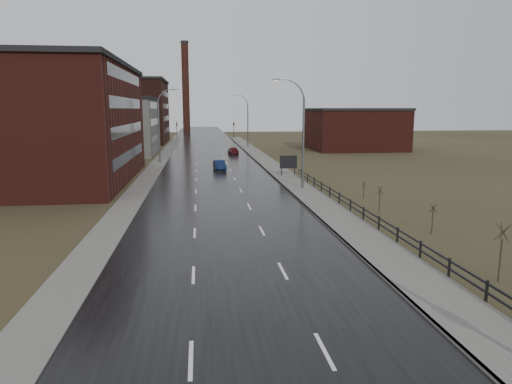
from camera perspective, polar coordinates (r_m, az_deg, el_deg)
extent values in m
cube|color=black|center=(70.69, -5.55, 3.55)|extent=(14.00, 300.00, 0.06)
cube|color=#595651|center=(47.10, 5.85, 0.21)|extent=(3.20, 180.00, 0.18)
cube|color=slate|center=(46.78, 4.04, 0.17)|extent=(0.16, 180.00, 0.18)
cube|color=#595651|center=(70.94, -12.19, 3.41)|extent=(2.40, 260.00, 0.12)
cube|color=#471914|center=(58.43, -26.45, 7.47)|extent=(22.00, 28.00, 13.00)
cube|color=black|center=(58.61, -27.00, 14.06)|extent=(22.44, 28.56, 0.50)
cube|color=black|center=(56.03, -15.48, 4.50)|extent=(0.06, 22.40, 1.20)
cube|color=black|center=(55.82, -15.63, 7.57)|extent=(0.06, 22.40, 1.20)
cube|color=black|center=(55.78, -15.78, 10.64)|extent=(0.06, 22.40, 1.20)
cube|color=black|center=(55.90, -15.94, 13.72)|extent=(0.06, 22.40, 1.20)
cube|color=slate|center=(89.70, -17.62, 7.73)|extent=(16.00, 20.00, 10.00)
cube|color=black|center=(89.66, -17.81, 11.08)|extent=(16.32, 20.40, 0.50)
cube|color=black|center=(88.71, -12.44, 6.65)|extent=(0.06, 16.00, 1.20)
cube|color=black|center=(88.58, -12.52, 8.59)|extent=(0.06, 16.00, 1.20)
cube|color=black|center=(88.55, -12.60, 10.53)|extent=(0.06, 16.00, 1.20)
cube|color=#331611|center=(120.05, -17.48, 9.47)|extent=(26.00, 24.00, 15.00)
cube|color=black|center=(120.25, -17.69, 13.16)|extent=(26.52, 24.48, 0.50)
cube|color=black|center=(118.58, -11.13, 7.57)|extent=(0.06, 19.20, 1.20)
cube|color=black|center=(118.48, -11.18, 9.02)|extent=(0.06, 19.20, 1.20)
cube|color=black|center=(118.46, -11.23, 10.47)|extent=(0.06, 19.20, 1.20)
cube|color=black|center=(118.51, -11.29, 11.92)|extent=(0.06, 19.20, 1.20)
cube|color=#471914|center=(97.72, 12.23, 7.57)|extent=(18.00, 16.00, 8.00)
cube|color=black|center=(97.62, 12.33, 10.06)|extent=(18.36, 16.32, 0.50)
cylinder|color=#331611|center=(160.37, -8.78, 12.61)|extent=(2.40, 2.40, 30.00)
cylinder|color=black|center=(161.73, -8.94, 18.03)|extent=(2.70, 2.70, 0.80)
cylinder|color=slate|center=(47.53, 5.92, 5.96)|extent=(0.24, 0.24, 9.50)
cylinder|color=slate|center=(47.38, 5.84, 12.19)|extent=(0.51, 0.14, 0.98)
cylinder|color=slate|center=(47.30, 5.28, 13.07)|extent=(0.81, 0.14, 0.81)
cylinder|color=slate|center=(47.18, 4.41, 13.67)|extent=(0.98, 0.14, 0.51)
cylinder|color=slate|center=(47.04, 3.38, 13.89)|extent=(1.01, 0.14, 0.14)
cube|color=slate|center=(46.91, 2.53, 13.85)|extent=(0.70, 0.28, 0.18)
cube|color=silver|center=(46.91, 2.53, 13.73)|extent=(0.50, 0.20, 0.04)
cylinder|color=slate|center=(72.52, -12.04, 7.28)|extent=(0.24, 0.24, 9.50)
cylinder|color=slate|center=(72.44, -12.06, 11.36)|extent=(0.51, 0.14, 0.98)
cylinder|color=slate|center=(72.42, -11.70, 11.94)|extent=(0.81, 0.14, 0.81)
cylinder|color=slate|center=(72.39, -11.14, 12.34)|extent=(0.98, 0.14, 0.51)
cylinder|color=slate|center=(72.34, -10.46, 12.49)|extent=(1.01, 0.14, 0.14)
cube|color=slate|center=(72.31, -9.90, 12.47)|extent=(0.70, 0.28, 0.18)
cube|color=silver|center=(72.30, -9.90, 12.39)|extent=(0.50, 0.20, 0.04)
cylinder|color=slate|center=(100.80, -1.03, 8.30)|extent=(0.24, 0.24, 9.50)
cylinder|color=slate|center=(100.74, -1.14, 11.23)|extent=(0.51, 0.14, 0.98)
cylinder|color=slate|center=(100.70, -1.41, 11.64)|extent=(0.81, 0.14, 0.81)
cylinder|color=slate|center=(100.64, -1.83, 11.91)|extent=(0.98, 0.14, 0.51)
cylinder|color=slate|center=(100.57, -2.32, 12.00)|extent=(1.01, 0.14, 0.14)
cube|color=slate|center=(100.52, -2.72, 11.97)|extent=(0.70, 0.28, 0.18)
cube|color=silver|center=(100.51, -2.72, 11.91)|extent=(0.50, 0.20, 0.04)
cube|color=black|center=(22.44, 26.86, -11.12)|extent=(0.10, 0.10, 1.10)
cube|color=black|center=(24.81, 22.99, -8.80)|extent=(0.10, 0.10, 1.10)
cube|color=black|center=(27.31, 19.85, -6.86)|extent=(0.10, 0.10, 1.10)
cube|color=black|center=(29.89, 17.26, -5.23)|extent=(0.10, 0.10, 1.10)
cube|color=black|center=(32.55, 15.11, -3.86)|extent=(0.10, 0.10, 1.10)
cube|color=black|center=(35.27, 13.28, -2.69)|extent=(0.10, 0.10, 1.10)
cube|color=black|center=(38.02, 11.72, -1.69)|extent=(0.10, 0.10, 1.10)
cube|color=black|center=(40.81, 10.38, -0.82)|extent=(0.10, 0.10, 1.10)
cube|color=black|center=(43.63, 9.21, -0.07)|extent=(0.10, 0.10, 1.10)
cube|color=black|center=(46.48, 8.18, 0.59)|extent=(0.10, 0.10, 1.10)
cube|color=black|center=(49.34, 7.27, 1.18)|extent=(0.10, 0.10, 1.10)
cube|color=black|center=(52.21, 6.46, 1.70)|extent=(0.10, 0.10, 1.10)
cube|color=black|center=(55.10, 5.73, 2.17)|extent=(0.10, 0.10, 1.10)
cube|color=black|center=(32.01, 15.47, -3.38)|extent=(0.08, 53.00, 0.10)
cube|color=black|center=(32.11, 15.44, -4.07)|extent=(0.08, 53.00, 0.10)
cylinder|color=#382D23|center=(25.33, 28.20, -7.56)|extent=(0.08, 0.08, 2.17)
cylinder|color=#382D23|center=(24.99, 28.57, -4.46)|extent=(0.04, 0.73, 0.85)
cylinder|color=#382D23|center=(25.01, 28.44, -4.44)|extent=(0.69, 0.27, 0.86)
cylinder|color=#382D23|center=(24.96, 28.36, -4.46)|extent=(0.41, 0.61, 0.87)
cylinder|color=#382D23|center=(24.92, 28.44, -4.49)|extent=(0.41, 0.61, 0.87)
cylinder|color=#382D23|center=(24.93, 28.56, -4.49)|extent=(0.69, 0.27, 0.86)
cylinder|color=#382D23|center=(33.07, 21.18, -3.60)|extent=(0.08, 0.08, 1.53)
cylinder|color=#382D23|center=(32.88, 21.36, -1.91)|extent=(0.04, 0.52, 0.61)
cylinder|color=#382D23|center=(32.91, 21.27, -1.89)|extent=(0.50, 0.20, 0.62)
cylinder|color=#382D23|center=(32.86, 21.20, -1.90)|extent=(0.30, 0.44, 0.62)
cylinder|color=#382D23|center=(32.81, 21.25, -1.93)|extent=(0.30, 0.44, 0.62)
cylinder|color=#382D23|center=(32.82, 21.35, -1.93)|extent=(0.50, 0.20, 0.62)
cylinder|color=#382D23|center=(38.35, 15.19, -1.33)|extent=(0.08, 0.08, 1.64)
cylinder|color=#382D23|center=(38.18, 15.33, 0.24)|extent=(0.04, 0.55, 0.65)
cylinder|color=#382D23|center=(38.21, 15.26, 0.25)|extent=(0.53, 0.21, 0.66)
cylinder|color=#382D23|center=(38.17, 15.19, 0.24)|extent=(0.32, 0.47, 0.66)
cylinder|color=#382D23|center=(38.12, 15.22, 0.23)|extent=(0.32, 0.47, 0.66)
cylinder|color=#382D23|center=(38.12, 15.31, 0.22)|extent=(0.53, 0.21, 0.66)
cylinder|color=#382D23|center=(44.30, 13.30, -0.03)|extent=(0.08, 0.08, 1.15)
cylinder|color=#382D23|center=(44.19, 13.40, 0.93)|extent=(0.04, 0.40, 0.46)
cylinder|color=#382D23|center=(44.22, 13.34, 0.94)|extent=(0.38, 0.16, 0.47)
cylinder|color=#382D23|center=(44.19, 13.28, 0.93)|extent=(0.23, 0.34, 0.48)
cylinder|color=#382D23|center=(44.13, 13.31, 0.92)|extent=(0.23, 0.34, 0.48)
cylinder|color=#382D23|center=(44.14, 13.38, 0.92)|extent=(0.38, 0.16, 0.47)
cube|color=black|center=(56.91, 3.22, 2.82)|extent=(0.10, 0.10, 1.80)
cube|color=black|center=(57.23, 4.86, 2.84)|extent=(0.10, 0.10, 1.80)
cube|color=silver|center=(56.90, 4.07, 3.77)|extent=(2.07, 0.08, 1.50)
cube|color=black|center=(56.85, 4.08, 3.77)|extent=(2.17, 0.04, 1.60)
cylinder|color=black|center=(130.45, -9.88, 7.67)|extent=(0.16, 0.16, 5.20)
imported|color=black|center=(130.37, -9.90, 8.61)|extent=(0.58, 2.73, 1.10)
sphere|color=#FF190C|center=(130.21, -9.91, 8.74)|extent=(0.18, 0.18, 0.18)
cylinder|color=black|center=(130.67, -2.79, 7.81)|extent=(0.16, 0.16, 5.20)
imported|color=black|center=(130.60, -2.80, 8.76)|extent=(0.58, 2.73, 1.10)
sphere|color=#FF190C|center=(130.44, -2.79, 8.89)|extent=(0.18, 0.18, 0.18)
imported|color=#0C1A3D|center=(62.81, -4.58, 3.30)|extent=(1.76, 4.19, 1.34)
imported|color=#520D13|center=(84.74, -2.86, 5.17)|extent=(1.93, 4.29, 1.43)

